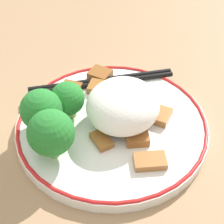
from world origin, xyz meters
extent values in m
plane|color=#9E7A56|center=(0.00, 0.00, 0.00)|extent=(3.00, 3.00, 0.00)
cylinder|color=white|center=(0.00, 0.00, 0.01)|extent=(0.25, 0.25, 0.01)
torus|color=red|center=(0.00, 0.00, 0.01)|extent=(0.25, 0.25, 0.01)
ellipsoid|color=white|center=(0.01, 0.01, 0.04)|extent=(0.09, 0.10, 0.06)
cylinder|color=#7FB756|center=(-0.06, -0.02, 0.02)|extent=(0.02, 0.02, 0.01)
sphere|color=#267A2D|center=(-0.06, -0.02, 0.04)|extent=(0.04, 0.04, 0.04)
cylinder|color=#7FB756|center=(-0.07, -0.05, 0.02)|extent=(0.02, 0.02, 0.01)
sphere|color=#267A2D|center=(-0.07, -0.05, 0.05)|extent=(0.05, 0.05, 0.05)
cylinder|color=#7FB756|center=(-0.03, -0.08, 0.02)|extent=(0.01, 0.01, 0.02)
sphere|color=#267A2D|center=(-0.03, -0.08, 0.05)|extent=(0.06, 0.06, 0.06)
cube|color=#9E6633|center=(0.05, 0.04, 0.02)|extent=(0.03, 0.03, 0.01)
cube|color=brown|center=(-0.09, 0.03, 0.02)|extent=(0.03, 0.03, 0.01)
cube|color=#9E6633|center=(0.07, -0.03, 0.02)|extent=(0.04, 0.04, 0.01)
cube|color=#995B28|center=(-0.06, 0.05, 0.02)|extent=(0.03, 0.03, 0.01)
cube|color=#995B28|center=(-0.02, 0.02, 0.02)|extent=(0.04, 0.04, 0.01)
cube|color=brown|center=(0.04, -0.01, 0.02)|extent=(0.04, 0.04, 0.01)
cube|color=#995B28|center=(0.01, -0.04, 0.02)|extent=(0.04, 0.03, 0.01)
cube|color=brown|center=(-0.07, 0.07, 0.02)|extent=(0.03, 0.03, 0.01)
cylinder|color=black|center=(-0.06, 0.06, 0.02)|extent=(0.16, 0.15, 0.01)
cylinder|color=black|center=(-0.05, 0.06, 0.02)|extent=(0.16, 0.15, 0.01)
camera|label=1|loc=(0.18, -0.29, 0.36)|focal=60.00mm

